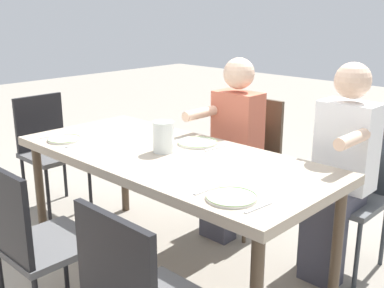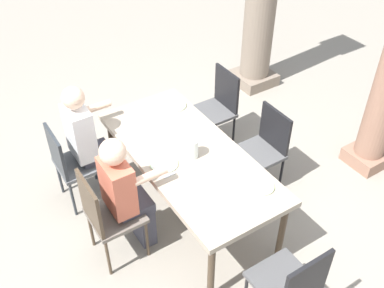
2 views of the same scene
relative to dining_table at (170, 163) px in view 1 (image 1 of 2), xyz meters
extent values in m
plane|color=gray|center=(0.00, 0.00, -0.71)|extent=(16.00, 16.00, 0.00)
cube|color=tan|center=(0.00, 0.00, 0.04)|extent=(2.02, 0.91, 0.05)
cylinder|color=#473828|center=(0.93, 0.37, -0.35)|extent=(0.06, 0.06, 0.72)
cylinder|color=#473828|center=(-0.93, -0.37, -0.35)|extent=(0.06, 0.06, 0.72)
cylinder|color=#473828|center=(0.93, -0.37, -0.35)|extent=(0.06, 0.06, 0.72)
cube|color=black|center=(-0.76, 0.99, 0.00)|extent=(0.42, 0.03, 0.48)
cube|color=#5B5E61|center=(-0.76, -0.79, -0.26)|extent=(0.44, 0.44, 0.04)
cube|color=#2D3338|center=(-0.76, -0.99, -0.03)|extent=(0.42, 0.03, 0.46)
cylinder|color=#2D3338|center=(-0.57, -0.60, -0.49)|extent=(0.03, 0.03, 0.44)
cylinder|color=#2D3338|center=(-0.95, -0.60, -0.49)|extent=(0.03, 0.03, 0.44)
cylinder|color=#2D3338|center=(-0.57, -0.98, -0.49)|extent=(0.03, 0.03, 0.44)
cylinder|color=#2D3338|center=(-0.95, -0.98, -0.49)|extent=(0.03, 0.03, 0.44)
cube|color=#4F4F50|center=(0.07, 0.79, -0.26)|extent=(0.44, 0.44, 0.04)
cube|color=black|center=(0.07, 0.99, -0.03)|extent=(0.42, 0.03, 0.46)
cylinder|color=black|center=(-0.12, 0.60, -0.50)|extent=(0.03, 0.03, 0.44)
cylinder|color=black|center=(0.26, 0.60, -0.50)|extent=(0.03, 0.03, 0.44)
cylinder|color=black|center=(0.26, 0.98, -0.50)|extent=(0.03, 0.03, 0.44)
cube|color=#6A6158|center=(0.07, -0.79, -0.24)|extent=(0.44, 0.44, 0.04)
cube|color=#473828|center=(0.07, -0.99, 0.01)|extent=(0.42, 0.03, 0.49)
cylinder|color=#473828|center=(0.26, -0.60, -0.48)|extent=(0.03, 0.03, 0.46)
cylinder|color=#473828|center=(-0.12, -0.60, -0.48)|extent=(0.03, 0.03, 0.46)
cylinder|color=#473828|center=(0.26, -0.98, -0.48)|extent=(0.03, 0.03, 0.46)
cylinder|color=#473828|center=(-0.12, -0.98, -0.48)|extent=(0.03, 0.03, 0.46)
cube|color=#4F4F50|center=(1.35, 0.00, -0.25)|extent=(0.44, 0.44, 0.04)
cube|color=black|center=(1.55, 0.00, -0.01)|extent=(0.03, 0.42, 0.46)
cylinder|color=black|center=(1.16, 0.19, -0.49)|extent=(0.03, 0.03, 0.45)
cylinder|color=black|center=(1.16, -0.19, -0.49)|extent=(0.03, 0.03, 0.45)
cylinder|color=black|center=(1.54, 0.19, -0.49)|extent=(0.03, 0.03, 0.45)
cylinder|color=black|center=(1.54, -0.19, -0.49)|extent=(0.03, 0.03, 0.45)
cube|color=#3F3F4C|center=(0.07, -0.54, -0.48)|extent=(0.24, 0.14, 0.46)
cube|color=#3F3F4C|center=(0.07, -0.63, -0.20)|extent=(0.28, 0.32, 0.10)
cube|color=#CC664C|center=(0.07, -0.74, 0.09)|extent=(0.34, 0.20, 0.49)
sphere|color=beige|center=(0.07, -0.74, 0.46)|extent=(0.22, 0.22, 0.22)
cylinder|color=beige|center=(0.21, -0.50, 0.20)|extent=(0.07, 0.30, 0.07)
cube|color=#3F3F4C|center=(-0.76, -0.53, -0.48)|extent=(0.24, 0.14, 0.46)
cube|color=#3F3F4C|center=(-0.76, -0.62, -0.20)|extent=(0.28, 0.32, 0.10)
cube|color=white|center=(-0.76, -0.73, 0.11)|extent=(0.34, 0.20, 0.53)
sphere|color=beige|center=(-0.76, -0.73, 0.50)|extent=(0.21, 0.21, 0.21)
cylinder|color=beige|center=(-0.90, -0.49, 0.23)|extent=(0.07, 0.30, 0.07)
cylinder|color=white|center=(-0.71, 0.28, 0.07)|extent=(0.24, 0.24, 0.01)
torus|color=#A4C786|center=(-0.71, 0.28, 0.08)|extent=(0.24, 0.24, 0.01)
cube|color=silver|center=(-0.86, 0.28, 0.07)|extent=(0.03, 0.17, 0.01)
cube|color=silver|center=(-0.56, 0.28, 0.07)|extent=(0.02, 0.17, 0.01)
cylinder|color=white|center=(0.02, -0.26, 0.07)|extent=(0.26, 0.26, 0.01)
torus|color=#A4C786|center=(0.02, -0.26, 0.08)|extent=(0.26, 0.26, 0.01)
cube|color=silver|center=(-0.13, -0.26, 0.07)|extent=(0.03, 0.17, 0.01)
cube|color=silver|center=(0.17, -0.26, 0.07)|extent=(0.03, 0.17, 0.01)
cylinder|color=white|center=(0.70, 0.28, 0.07)|extent=(0.22, 0.22, 0.01)
torus|color=#A4C786|center=(0.70, 0.28, 0.08)|extent=(0.22, 0.22, 0.01)
cube|color=silver|center=(0.55, 0.28, 0.07)|extent=(0.02, 0.17, 0.01)
cube|color=silver|center=(0.85, 0.28, 0.07)|extent=(0.03, 0.17, 0.01)
cylinder|color=white|center=(0.05, 0.00, 0.16)|extent=(0.13, 0.13, 0.19)
cylinder|color=#EFEAC6|center=(0.05, 0.00, 0.13)|extent=(0.12, 0.12, 0.12)
camera|label=1|loc=(-1.97, 1.86, 0.91)|focal=44.23mm
camera|label=2|loc=(2.65, -1.66, 2.74)|focal=42.25mm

